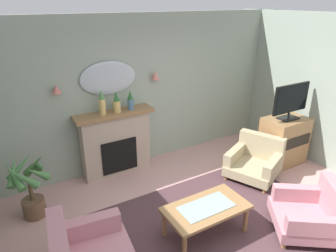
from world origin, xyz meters
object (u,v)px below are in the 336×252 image
object	(u,v)px
fireplace	(116,143)
tv_flatscreen	(291,101)
mantel_vase_right	(102,102)
armchair_in_corner	(255,160)
wall_mirror	(108,78)
coffee_table	(206,210)
armchair_beside_couch	(313,213)
mantel_vase_left	(130,100)
wall_sconce_left	(56,89)
tv_cabinet	(283,141)
wall_sconce_right	(155,76)
potted_plant_corner_palm	(29,186)
mantel_vase_centre	(117,103)

from	to	relation	value
fireplace	tv_flatscreen	size ratio (longest dim) A/B	1.62
mantel_vase_right	armchair_in_corner	xyz separation A→B (m)	(2.24, -1.33, -1.06)
wall_mirror	coffee_table	xyz separation A→B (m)	(0.40, -2.23, -1.33)
wall_mirror	armchair_beside_couch	world-z (taller)	wall_mirror
mantel_vase_left	wall_mirror	xyz separation A→B (m)	(-0.30, 0.17, 0.39)
fireplace	wall_sconce_left	world-z (taller)	wall_sconce_left
mantel_vase_left	tv_cabinet	bearing A→B (deg)	-25.78
wall_sconce_right	potted_plant_corner_palm	distance (m)	2.69
wall_sconce_left	tv_flatscreen	distance (m)	3.97
potted_plant_corner_palm	mantel_vase_left	bearing A→B (deg)	15.52
mantel_vase_left	tv_flatscreen	world-z (taller)	tv_flatscreen
wall_mirror	armchair_in_corner	bearing A→B (deg)	-36.19
mantel_vase_centre	wall_sconce_right	xyz separation A→B (m)	(0.80, 0.12, 0.34)
mantel_vase_left	wall_sconce_right	bearing A→B (deg)	12.31
wall_mirror	potted_plant_corner_palm	bearing A→B (deg)	-155.95
fireplace	wall_sconce_left	size ratio (longest dim) A/B	9.71
mantel_vase_left	tv_cabinet	distance (m)	2.96
wall_mirror	tv_flatscreen	distance (m)	3.22
mantel_vase_centre	fireplace	bearing A→B (deg)	150.47
wall_sconce_right	tv_flatscreen	xyz separation A→B (m)	(2.00, -1.37, -0.41)
armchair_beside_couch	potted_plant_corner_palm	distance (m)	3.88
fireplace	armchair_beside_couch	world-z (taller)	fireplace
armchair_beside_couch	mantel_vase_left	bearing A→B (deg)	116.28
wall_sconce_left	armchair_in_corner	bearing A→B (deg)	-26.54
mantel_vase_centre	wall_sconce_right	world-z (taller)	wall_sconce_right
tv_flatscreen	potted_plant_corner_palm	size ratio (longest dim) A/B	0.89
wall_sconce_right	tv_cabinet	world-z (taller)	wall_sconce_right
mantel_vase_centre	armchair_beside_couch	bearing A→B (deg)	-59.68
armchair_beside_couch	wall_sconce_right	bearing A→B (deg)	105.71
tv_flatscreen	mantel_vase_left	bearing A→B (deg)	153.84
wall_sconce_right	armchair_in_corner	size ratio (longest dim) A/B	0.13
mantel_vase_right	wall_sconce_right	world-z (taller)	wall_sconce_right
fireplace	potted_plant_corner_palm	world-z (taller)	fireplace
wall_sconce_left	coffee_table	xyz separation A→B (m)	(1.25, -2.18, -1.28)
armchair_beside_couch	wall_mirror	bearing A→B (deg)	119.59
mantel_vase_centre	wall_sconce_left	distance (m)	0.97
coffee_table	tv_cabinet	distance (m)	2.59
fireplace	mantel_vase_right	xyz separation A→B (m)	(-0.20, -0.03, 0.80)
mantel_vase_centre	wall_mirror	distance (m)	0.43
armchair_in_corner	tv_flatscreen	size ratio (longest dim) A/B	1.28
armchair_in_corner	potted_plant_corner_palm	bearing A→B (deg)	166.90
mantel_vase_left	wall_mirror	size ratio (longest dim) A/B	0.35
fireplace	tv_flatscreen	world-z (taller)	tv_flatscreen
fireplace	wall_sconce_right	world-z (taller)	wall_sconce_right
wall_mirror	wall_sconce_right	xyz separation A→B (m)	(0.85, -0.05, -0.05)
mantel_vase_centre	tv_cabinet	distance (m)	3.18
wall_sconce_left	coffee_table	size ratio (longest dim) A/B	0.13
wall_mirror	wall_sconce_left	xyz separation A→B (m)	(-0.85, -0.05, -0.05)
tv_flatscreen	potted_plant_corner_palm	bearing A→B (deg)	170.20
mantel_vase_left	potted_plant_corner_palm	distance (m)	2.04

